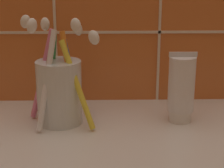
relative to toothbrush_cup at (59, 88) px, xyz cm
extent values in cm
cube|color=silver|center=(15.89, -4.17, -6.99)|extent=(78.16, 31.66, 2.00)
cube|color=#C6662D|center=(15.89, 11.91, 12.33)|extent=(88.16, 1.50, 40.64)
cube|color=beige|center=(15.89, 11.06, 7.45)|extent=(88.16, 0.24, 0.50)
cube|color=beige|center=(-1.70, 11.06, 12.33)|extent=(0.50, 0.24, 40.64)
cube|color=beige|center=(17.84, 11.06, 12.33)|extent=(0.50, 0.24, 40.64)
cylinder|color=silver|center=(-0.03, 0.00, -0.71)|extent=(7.42, 7.42, 10.56)
cylinder|color=orange|center=(1.85, -0.64, 1.91)|extent=(3.33, 2.35, 15.14)
ellipsoid|color=white|center=(3.07, -1.29, 10.49)|extent=(2.39, 2.10, 2.44)
cylinder|color=blue|center=(1.88, 3.06, 1.10)|extent=(3.17, 5.11, 13.67)
ellipsoid|color=white|center=(3.02, 5.34, 8.84)|extent=(2.19, 2.63, 2.62)
cylinder|color=green|center=(-1.37, 2.05, 1.72)|extent=(2.75, 2.51, 14.74)
ellipsoid|color=white|center=(-2.23, 2.77, 10.12)|extent=(2.34, 2.26, 2.40)
cylinder|color=pink|center=(-2.84, 0.95, 2.01)|extent=(5.24, 2.57, 15.46)
ellipsoid|color=white|center=(-5.19, 1.77, 10.68)|extent=(2.54, 1.96, 2.58)
cylinder|color=white|center=(-1.58, -2.69, 2.09)|extent=(3.88, 4.65, 15.60)
ellipsoid|color=white|center=(-3.08, -4.63, 10.83)|extent=(2.39, 2.55, 2.57)
cylinder|color=yellow|center=(3.12, -2.27, 1.23)|extent=(6.03, 4.46, 14.00)
ellipsoid|color=white|center=(5.90, -4.13, 9.06)|extent=(2.73, 2.43, 2.69)
cylinder|color=white|center=(20.14, 0.00, -4.99)|extent=(3.71, 3.71, 2.01)
cylinder|color=white|center=(20.14, 0.00, 0.58)|extent=(4.37, 4.37, 9.14)
cube|color=silver|center=(20.14, 0.00, 5.55)|extent=(4.59, 0.36, 0.80)
camera|label=1|loc=(7.29, -58.77, 18.36)|focal=60.00mm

